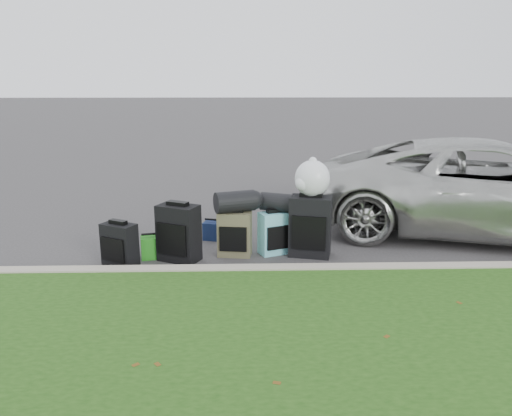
{
  "coord_description": "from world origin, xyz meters",
  "views": [
    {
      "loc": [
        -0.29,
        -6.5,
        2.28
      ],
      "look_at": [
        -0.1,
        0.2,
        0.55
      ],
      "focal_mm": 35.0,
      "sensor_mm": 36.0,
      "label": 1
    }
  ],
  "objects_px": {
    "suitcase_large_black_right": "(310,226)",
    "tote_green": "(151,247)",
    "suitcase_small_black": "(120,245)",
    "tote_navy": "(212,231)",
    "suitcase_large_black_left": "(179,233)",
    "suitcase_teal": "(274,233)",
    "suitcase_olive": "(235,234)",
    "suv": "(492,188)"
  },
  "relations": [
    {
      "from": "suitcase_small_black",
      "to": "suitcase_teal",
      "type": "distance_m",
      "value": 2.01
    },
    {
      "from": "suv",
      "to": "suitcase_large_black_left",
      "type": "distance_m",
      "value": 4.69
    },
    {
      "from": "tote_navy",
      "to": "suitcase_small_black",
      "type": "bearing_deg",
      "value": -122.53
    },
    {
      "from": "suitcase_small_black",
      "to": "suitcase_olive",
      "type": "bearing_deg",
      "value": 40.94
    },
    {
      "from": "suitcase_small_black",
      "to": "tote_navy",
      "type": "distance_m",
      "value": 1.5
    },
    {
      "from": "suitcase_teal",
      "to": "suitcase_large_black_right",
      "type": "bearing_deg",
      "value": -33.74
    },
    {
      "from": "suitcase_large_black_left",
      "to": "suitcase_large_black_right",
      "type": "height_order",
      "value": "suitcase_large_black_right"
    },
    {
      "from": "suitcase_large_black_left",
      "to": "tote_navy",
      "type": "bearing_deg",
      "value": 91.83
    },
    {
      "from": "suv",
      "to": "suitcase_large_black_left",
      "type": "relative_size",
      "value": 6.97
    },
    {
      "from": "tote_green",
      "to": "tote_navy",
      "type": "relative_size",
      "value": 1.1
    },
    {
      "from": "suitcase_small_black",
      "to": "tote_green",
      "type": "relative_size",
      "value": 1.86
    },
    {
      "from": "suv",
      "to": "suitcase_olive",
      "type": "bearing_deg",
      "value": 118.92
    },
    {
      "from": "suitcase_olive",
      "to": "tote_navy",
      "type": "relative_size",
      "value": 2.28
    },
    {
      "from": "suitcase_large_black_right",
      "to": "tote_green",
      "type": "height_order",
      "value": "suitcase_large_black_right"
    },
    {
      "from": "suv",
      "to": "suitcase_teal",
      "type": "height_order",
      "value": "suv"
    },
    {
      "from": "suitcase_teal",
      "to": "suitcase_large_black_right",
      "type": "xyz_separation_m",
      "value": [
        0.47,
        -0.09,
        0.12
      ]
    },
    {
      "from": "suitcase_large_black_left",
      "to": "suv",
      "type": "bearing_deg",
      "value": 38.51
    },
    {
      "from": "suitcase_olive",
      "to": "suitcase_large_black_left",
      "type": "bearing_deg",
      "value": -158.73
    },
    {
      "from": "suitcase_teal",
      "to": "tote_navy",
      "type": "relative_size",
      "value": 2.17
    },
    {
      "from": "suitcase_small_black",
      "to": "suitcase_large_black_left",
      "type": "xyz_separation_m",
      "value": [
        0.73,
        0.15,
        0.1
      ]
    },
    {
      "from": "suitcase_olive",
      "to": "suitcase_teal",
      "type": "relative_size",
      "value": 1.05
    },
    {
      "from": "suitcase_large_black_left",
      "to": "suitcase_olive",
      "type": "bearing_deg",
      "value": 39.04
    },
    {
      "from": "suitcase_large_black_right",
      "to": "suv",
      "type": "bearing_deg",
      "value": 31.91
    },
    {
      "from": "suv",
      "to": "suitcase_large_black_left",
      "type": "xyz_separation_m",
      "value": [
        -4.56,
        -1.05,
        -0.34
      ]
    },
    {
      "from": "suitcase_small_black",
      "to": "tote_navy",
      "type": "height_order",
      "value": "suitcase_small_black"
    },
    {
      "from": "suv",
      "to": "suitcase_teal",
      "type": "relative_size",
      "value": 9.0
    },
    {
      "from": "suitcase_small_black",
      "to": "tote_navy",
      "type": "bearing_deg",
      "value": 70.77
    },
    {
      "from": "suitcase_large_black_left",
      "to": "tote_navy",
      "type": "relative_size",
      "value": 2.8
    },
    {
      "from": "suitcase_large_black_left",
      "to": "suitcase_teal",
      "type": "height_order",
      "value": "suitcase_large_black_left"
    },
    {
      "from": "suitcase_teal",
      "to": "suitcase_small_black",
      "type": "bearing_deg",
      "value": 168.49
    },
    {
      "from": "suitcase_large_black_right",
      "to": "tote_green",
      "type": "relative_size",
      "value": 2.78
    },
    {
      "from": "tote_green",
      "to": "suitcase_teal",
      "type": "bearing_deg",
      "value": -7.47
    },
    {
      "from": "tote_green",
      "to": "suv",
      "type": "bearing_deg",
      "value": -1.46
    },
    {
      "from": "suitcase_teal",
      "to": "suitcase_large_black_right",
      "type": "relative_size",
      "value": 0.71
    },
    {
      "from": "suitcase_olive",
      "to": "tote_green",
      "type": "xyz_separation_m",
      "value": [
        -1.1,
        -0.08,
        -0.15
      ]
    },
    {
      "from": "suitcase_olive",
      "to": "tote_green",
      "type": "distance_m",
      "value": 1.11
    },
    {
      "from": "suitcase_olive",
      "to": "tote_navy",
      "type": "height_order",
      "value": "suitcase_olive"
    },
    {
      "from": "suitcase_small_black",
      "to": "suitcase_large_black_left",
      "type": "relative_size",
      "value": 0.73
    },
    {
      "from": "suitcase_large_black_right",
      "to": "tote_green",
      "type": "distance_m",
      "value": 2.11
    },
    {
      "from": "suitcase_small_black",
      "to": "tote_green",
      "type": "height_order",
      "value": "suitcase_small_black"
    },
    {
      "from": "suitcase_small_black",
      "to": "suitcase_large_black_right",
      "type": "distance_m",
      "value": 2.46
    },
    {
      "from": "tote_green",
      "to": "suitcase_large_black_right",
      "type": "bearing_deg",
      "value": -11.1
    }
  ]
}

